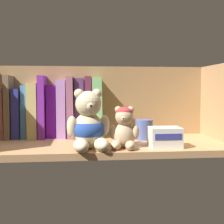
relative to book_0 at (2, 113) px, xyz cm
name	(u,v)px	position (x,y,z in cm)	size (l,w,h in cm)	color
shelf_board	(104,146)	(34.83, -13.32, -9.64)	(76.08, 30.84, 2.00)	tan
shelf_back_panel	(101,104)	(34.83, 2.70, 3.01)	(78.48, 1.20, 27.29)	olive
shelf_side_panel_right	(222,105)	(73.66, -13.32, 3.01)	(1.60, 33.24, 27.29)	tan
book_0	(2,113)	(0.00, 0.00, 0.00)	(3.42, 12.71, 17.28)	#955555
book_1	(11,107)	(3.00, 0.00, 2.15)	(1.86, 13.67, 21.58)	brown
book_2	(18,113)	(5.52, 0.00, -0.08)	(2.48, 12.07, 17.12)	navy
book_3	(26,112)	(8.04, 0.00, 0.49)	(1.86, 9.85, 18.26)	#4884BC
book_4	(34,110)	(10.99, 0.00, 0.88)	(3.34, 12.69, 19.04)	tan
book_5	(43,107)	(14.12, 0.00, 2.15)	(2.21, 13.66, 21.58)	purple
book_6	(52,111)	(17.18, 0.00, 0.55)	(3.19, 9.01, 18.38)	#6C1695
book_7	(62,109)	(20.66, 0.00, 1.44)	(3.07, 12.30, 20.17)	#B380CC
book_8	(70,107)	(23.71, 0.00, 2.03)	(2.34, 13.78, 21.34)	#9C5D7B
book_9	(79,108)	(26.82, 0.00, 1.74)	(3.18, 11.30, 20.75)	#543563
book_10	(88,107)	(29.91, 0.00, 2.06)	(2.30, 11.89, 21.41)	#652745
book_11	(97,107)	(33.07, 0.00, 1.83)	(3.32, 12.04, 20.93)	#7AC579
teddy_bear_larger	(89,125)	(29.69, -22.84, -1.93)	(12.65, 13.46, 17.08)	beige
teddy_bear_smaller	(124,128)	(39.96, -22.35, -2.91)	(9.12, 9.41, 12.07)	tan
pillar_candle	(144,130)	(48.68, -8.84, -5.27)	(5.94, 5.94, 6.73)	#4C5B99
small_product_box	(165,137)	(51.89, -22.97, -5.67)	(9.00, 6.89, 5.94)	silver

